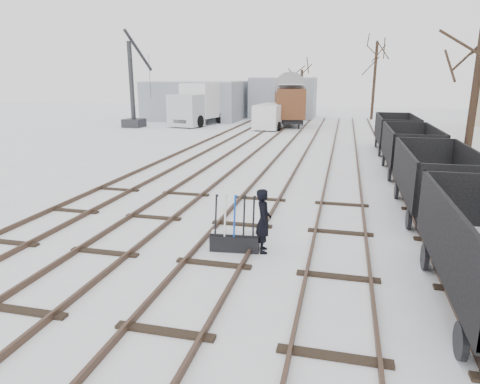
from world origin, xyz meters
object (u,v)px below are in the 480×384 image
object	(u,v)px
ground_frame	(235,240)
box_van_wagon	(289,102)
crane	(134,102)
lorry	(203,103)
worker	(263,221)
panel_van	(271,116)

from	to	relation	value
ground_frame	box_van_wagon	bearing A→B (deg)	89.14
crane	lorry	bearing A→B (deg)	36.90
box_van_wagon	lorry	bearing A→B (deg)	165.62
ground_frame	worker	world-z (taller)	worker
ground_frame	worker	xyz separation A→B (m)	(0.75, 0.10, 0.58)
lorry	crane	size ratio (longest dim) A/B	1.04
box_van_wagon	panel_van	world-z (taller)	box_van_wagon
worker	lorry	world-z (taller)	lorry
ground_frame	worker	distance (m)	0.95
worker	box_van_wagon	distance (m)	29.98
worker	panel_van	bearing A→B (deg)	-5.98
ground_frame	box_van_wagon	size ratio (longest dim) A/B	0.27
ground_frame	crane	distance (m)	31.07
worker	crane	world-z (taller)	crane
crane	worker	bearing A→B (deg)	-55.50
ground_frame	lorry	distance (m)	32.16
box_van_wagon	crane	xyz separation A→B (m)	(-13.91, -3.54, -0.00)
ground_frame	lorry	world-z (taller)	lorry
panel_van	ground_frame	bearing A→B (deg)	-77.60
worker	crane	distance (m)	31.36
panel_van	worker	bearing A→B (deg)	-76.05
worker	crane	xyz separation A→B (m)	(-17.12, 26.23, 1.40)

